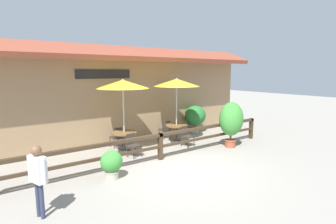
{
  "coord_description": "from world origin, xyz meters",
  "views": [
    {
      "loc": [
        -5.03,
        -6.39,
        3.1
      ],
      "look_at": [
        0.67,
        1.51,
        1.6
      ],
      "focal_mm": 28.0,
      "sensor_mm": 36.0,
      "label": 1
    }
  ],
  "objects_px": {
    "patio_umbrella_middle": "(177,83)",
    "potted_plant_entrance_palm": "(195,116)",
    "chair_near_streetside": "(133,144)",
    "potted_plant_tall_tropical": "(231,120)",
    "chair_near_wallside": "(117,136)",
    "dining_table_middle": "(176,128)",
    "pedestrian": "(38,172)",
    "chair_middle_streetside": "(187,135)",
    "patio_umbrella_near": "(123,84)",
    "dining_table_near": "(124,136)",
    "potted_plant_small_flowering": "(112,163)",
    "chair_middle_wallside": "(165,129)"
  },
  "relations": [
    {
      "from": "patio_umbrella_near",
      "to": "dining_table_near",
      "type": "height_order",
      "value": "patio_umbrella_near"
    },
    {
      "from": "chair_near_wallside",
      "to": "pedestrian",
      "type": "xyz_separation_m",
      "value": [
        -3.59,
        -3.92,
        0.56
      ]
    },
    {
      "from": "chair_near_streetside",
      "to": "dining_table_middle",
      "type": "height_order",
      "value": "chair_near_streetside"
    },
    {
      "from": "patio_umbrella_middle",
      "to": "pedestrian",
      "type": "height_order",
      "value": "patio_umbrella_middle"
    },
    {
      "from": "dining_table_near",
      "to": "potted_plant_small_flowering",
      "type": "bearing_deg",
      "value": -124.29
    },
    {
      "from": "dining_table_middle",
      "to": "pedestrian",
      "type": "height_order",
      "value": "pedestrian"
    },
    {
      "from": "pedestrian",
      "to": "chair_near_streetside",
      "type": "bearing_deg",
      "value": -73.91
    },
    {
      "from": "patio_umbrella_near",
      "to": "chair_near_wallside",
      "type": "bearing_deg",
      "value": 88.94
    },
    {
      "from": "chair_near_wallside",
      "to": "potted_plant_tall_tropical",
      "type": "xyz_separation_m",
      "value": [
        3.85,
        -2.71,
        0.67
      ]
    },
    {
      "from": "chair_near_wallside",
      "to": "potted_plant_tall_tropical",
      "type": "relative_size",
      "value": 0.45
    },
    {
      "from": "chair_middle_streetside",
      "to": "potted_plant_entrance_palm",
      "type": "distance_m",
      "value": 2.66
    },
    {
      "from": "chair_near_streetside",
      "to": "chair_near_wallside",
      "type": "bearing_deg",
      "value": 77.02
    },
    {
      "from": "chair_middle_streetside",
      "to": "chair_near_streetside",
      "type": "bearing_deg",
      "value": 170.39
    },
    {
      "from": "chair_near_wallside",
      "to": "chair_middle_streetside",
      "type": "relative_size",
      "value": 1.0
    },
    {
      "from": "patio_umbrella_near",
      "to": "patio_umbrella_middle",
      "type": "bearing_deg",
      "value": -1.12
    },
    {
      "from": "chair_middle_wallside",
      "to": "dining_table_near",
      "type": "bearing_deg",
      "value": 21.72
    },
    {
      "from": "chair_near_wallside",
      "to": "potted_plant_small_flowering",
      "type": "relative_size",
      "value": 0.99
    },
    {
      "from": "dining_table_near",
      "to": "potted_plant_small_flowering",
      "type": "xyz_separation_m",
      "value": [
        -1.5,
        -2.19,
        -0.15
      ]
    },
    {
      "from": "chair_middle_streetside",
      "to": "potted_plant_tall_tropical",
      "type": "relative_size",
      "value": 0.45
    },
    {
      "from": "dining_table_near",
      "to": "chair_near_streetside",
      "type": "height_order",
      "value": "chair_near_streetside"
    },
    {
      "from": "chair_near_wallside",
      "to": "pedestrian",
      "type": "relative_size",
      "value": 0.53
    },
    {
      "from": "patio_umbrella_middle",
      "to": "dining_table_middle",
      "type": "relative_size",
      "value": 2.9
    },
    {
      "from": "potted_plant_small_flowering",
      "to": "chair_middle_streetside",
      "type": "bearing_deg",
      "value": 19.14
    },
    {
      "from": "chair_near_streetside",
      "to": "chair_middle_wallside",
      "type": "distance_m",
      "value": 2.85
    },
    {
      "from": "patio_umbrella_near",
      "to": "patio_umbrella_middle",
      "type": "distance_m",
      "value": 2.53
    },
    {
      "from": "chair_near_streetside",
      "to": "pedestrian",
      "type": "distance_m",
      "value": 4.39
    },
    {
      "from": "chair_near_streetside",
      "to": "chair_middle_wallside",
      "type": "height_order",
      "value": "same"
    },
    {
      "from": "chair_near_streetside",
      "to": "pedestrian",
      "type": "bearing_deg",
      "value": -157.4
    },
    {
      "from": "chair_middle_streetside",
      "to": "potted_plant_small_flowering",
      "type": "bearing_deg",
      "value": -168.13
    },
    {
      "from": "patio_umbrella_middle",
      "to": "potted_plant_entrance_palm",
      "type": "relative_size",
      "value": 2.04
    },
    {
      "from": "potted_plant_tall_tropical",
      "to": "pedestrian",
      "type": "distance_m",
      "value": 7.54
    },
    {
      "from": "chair_near_wallside",
      "to": "patio_umbrella_middle",
      "type": "bearing_deg",
      "value": 162.69
    },
    {
      "from": "dining_table_middle",
      "to": "pedestrian",
      "type": "distance_m",
      "value": 6.89
    },
    {
      "from": "chair_middle_wallside",
      "to": "dining_table_middle",
      "type": "bearing_deg",
      "value": 100.63
    },
    {
      "from": "chair_near_streetside",
      "to": "potted_plant_tall_tropical",
      "type": "bearing_deg",
      "value": -30.69
    },
    {
      "from": "dining_table_middle",
      "to": "chair_middle_wallside",
      "type": "bearing_deg",
      "value": 95.19
    },
    {
      "from": "chair_middle_wallside",
      "to": "potted_plant_tall_tropical",
      "type": "xyz_separation_m",
      "value": [
        1.4,
        -2.72,
        0.67
      ]
    },
    {
      "from": "potted_plant_tall_tropical",
      "to": "potted_plant_entrance_palm",
      "type": "relative_size",
      "value": 1.36
    },
    {
      "from": "chair_near_wallside",
      "to": "patio_umbrella_middle",
      "type": "relative_size",
      "value": 0.3
    },
    {
      "from": "chair_near_wallside",
      "to": "potted_plant_entrance_palm",
      "type": "relative_size",
      "value": 0.61
    },
    {
      "from": "dining_table_near",
      "to": "potted_plant_entrance_palm",
      "type": "distance_m",
      "value": 4.57
    },
    {
      "from": "dining_table_middle",
      "to": "patio_umbrella_middle",
      "type": "bearing_deg",
      "value": 33.69
    },
    {
      "from": "pedestrian",
      "to": "potted_plant_small_flowering",
      "type": "bearing_deg",
      "value": -82.84
    },
    {
      "from": "patio_umbrella_near",
      "to": "potted_plant_small_flowering",
      "type": "xyz_separation_m",
      "value": [
        -1.5,
        -2.19,
        -2.16
      ]
    },
    {
      "from": "chair_middle_streetside",
      "to": "pedestrian",
      "type": "relative_size",
      "value": 0.53
    },
    {
      "from": "chair_near_streetside",
      "to": "dining_table_middle",
      "type": "distance_m",
      "value": 2.62
    },
    {
      "from": "patio_umbrella_middle",
      "to": "chair_middle_streetside",
      "type": "relative_size",
      "value": 3.36
    },
    {
      "from": "chair_middle_wallside",
      "to": "patio_umbrella_near",
      "type": "bearing_deg",
      "value": 21.72
    },
    {
      "from": "chair_near_streetside",
      "to": "patio_umbrella_middle",
      "type": "xyz_separation_m",
      "value": [
        2.53,
        0.67,
        2.16
      ]
    },
    {
      "from": "chair_near_streetside",
      "to": "chair_middle_streetside",
      "type": "distance_m",
      "value": 2.48
    }
  ]
}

